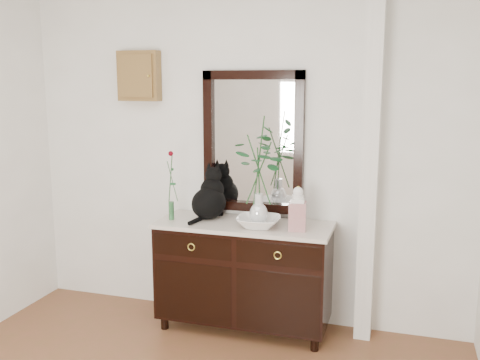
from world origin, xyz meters
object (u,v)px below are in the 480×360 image
(cat, at_px, (209,193))
(ginger_jar, at_px, (298,208))
(lotus_bowl, at_px, (259,222))
(sideboard, at_px, (244,270))

(cat, bearing_deg, ginger_jar, -1.91)
(lotus_bowl, bearing_deg, sideboard, 150.27)
(lotus_bowl, bearing_deg, ginger_jar, 1.75)
(sideboard, bearing_deg, ginger_jar, -9.20)
(cat, height_order, lotus_bowl, cat)
(lotus_bowl, relative_size, ginger_jar, 0.99)
(sideboard, xyz_separation_m, lotus_bowl, (0.14, -0.08, 0.42))
(cat, bearing_deg, sideboard, -3.73)
(sideboard, distance_m, ginger_jar, 0.69)
(sideboard, relative_size, cat, 3.28)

